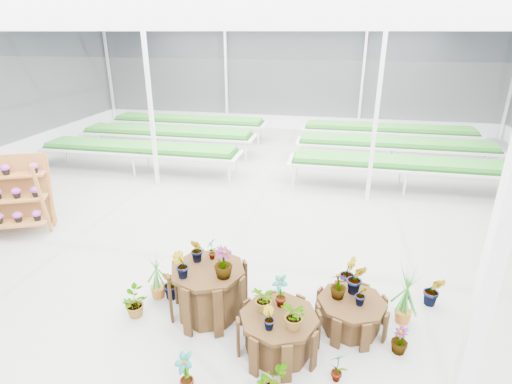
% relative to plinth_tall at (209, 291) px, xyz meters
% --- Properties ---
extents(ground_plane, '(24.00, 24.00, 0.00)m').
position_rel_plinth_tall_xyz_m(ground_plane, '(-0.27, 1.26, -0.41)').
color(ground_plane, gray).
rests_on(ground_plane, ground).
extents(greenhouse_shell, '(18.00, 24.00, 4.50)m').
position_rel_plinth_tall_xyz_m(greenhouse_shell, '(-0.27, 1.26, 1.84)').
color(greenhouse_shell, white).
rests_on(greenhouse_shell, ground).
extents(steel_frame, '(18.00, 24.00, 4.50)m').
position_rel_plinth_tall_xyz_m(steel_frame, '(-0.27, 1.26, 1.84)').
color(steel_frame, silver).
rests_on(steel_frame, ground).
extents(nursery_benches, '(16.00, 7.00, 0.84)m').
position_rel_plinth_tall_xyz_m(nursery_benches, '(-0.27, 8.46, 0.01)').
color(nursery_benches, silver).
rests_on(nursery_benches, ground).
extents(plinth_tall, '(1.46, 1.46, 0.82)m').
position_rel_plinth_tall_xyz_m(plinth_tall, '(0.00, 0.00, 0.00)').
color(plinth_tall, '#37220E').
rests_on(plinth_tall, ground).
extents(plinth_mid, '(1.44, 1.44, 0.60)m').
position_rel_plinth_tall_xyz_m(plinth_mid, '(1.20, -0.60, -0.11)').
color(plinth_mid, '#37220E').
rests_on(plinth_mid, ground).
extents(plinth_low, '(1.37, 1.37, 0.48)m').
position_rel_plinth_tall_xyz_m(plinth_low, '(2.20, 0.10, -0.17)').
color(plinth_low, '#37220E').
rests_on(plinth_low, ground).
extents(shelf_rack, '(1.82, 1.42, 1.71)m').
position_rel_plinth_tall_xyz_m(shelf_rack, '(-5.11, 1.80, 0.44)').
color(shelf_rack, '#925927').
rests_on(shelf_rack, ground).
extents(nursery_plants, '(5.13, 3.02, 1.31)m').
position_rel_plinth_tall_xyz_m(nursery_plants, '(1.05, -0.05, 0.11)').
color(nursery_plants, '#2B7925').
rests_on(nursery_plants, ground).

